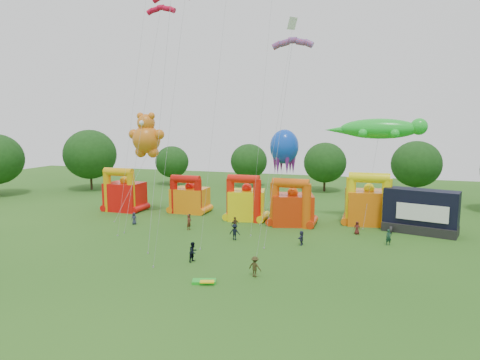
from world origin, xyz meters
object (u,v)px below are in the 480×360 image
(bouncy_castle_2, at_px, (246,202))
(stage_trailer, at_px, (421,212))
(teddy_bear_kite, at_px, (139,163))
(spectator_0, at_px, (134,218))
(spectator_4, at_px, (235,225))
(octopus_kite, at_px, (278,172))
(bouncy_castle_0, at_px, (124,194))
(gecko_kite, at_px, (375,153))

(bouncy_castle_2, xyz_separation_m, stage_trailer, (22.46, -0.11, 0.15))
(bouncy_castle_2, relative_size, teddy_bear_kite, 0.43)
(spectator_0, bearing_deg, bouncy_castle_2, 21.26)
(spectator_4, bearing_deg, teddy_bear_kite, -64.52)
(stage_trailer, distance_m, octopus_kite, 18.82)
(bouncy_castle_0, bearing_deg, teddy_bear_kite, -30.93)
(stage_trailer, distance_m, teddy_bear_kite, 38.28)
(bouncy_castle_2, bearing_deg, teddy_bear_kite, -171.35)
(bouncy_castle_0, xyz_separation_m, teddy_bear_kite, (4.29, -2.57, 5.15))
(teddy_bear_kite, relative_size, spectator_4, 7.65)
(bouncy_castle_0, bearing_deg, gecko_kite, 4.23)
(stage_trailer, distance_m, spectator_4, 22.86)
(stage_trailer, xyz_separation_m, spectator_0, (-35.85, -7.13, -1.80))
(bouncy_castle_0, distance_m, spectator_0, 9.93)
(bouncy_castle_2, relative_size, spectator_0, 4.02)
(bouncy_castle_0, relative_size, gecko_kite, 0.48)
(teddy_bear_kite, xyz_separation_m, spectator_4, (16.16, -4.72, -6.73))
(stage_trailer, xyz_separation_m, gecko_kite, (-5.63, 3.03, 6.86))
(gecko_kite, bearing_deg, octopus_kite, -174.20)
(gecko_kite, bearing_deg, bouncy_castle_0, -175.77)
(bouncy_castle_0, xyz_separation_m, spectator_4, (20.45, -7.29, -1.57))
(octopus_kite, height_order, spectator_4, octopus_kite)
(spectator_0, height_order, spectator_4, spectator_4)
(stage_trailer, height_order, spectator_0, stage_trailer)
(spectator_4, bearing_deg, spectator_0, -47.53)
(bouncy_castle_0, relative_size, teddy_bear_kite, 0.45)
(bouncy_castle_0, xyz_separation_m, octopus_kite, (23.87, 1.41, 4.14))
(teddy_bear_kite, distance_m, gecko_kite, 32.72)
(bouncy_castle_0, distance_m, octopus_kite, 24.27)
(stage_trailer, relative_size, spectator_4, 4.61)
(stage_trailer, bearing_deg, spectator_4, -162.24)
(stage_trailer, height_order, teddy_bear_kite, teddy_bear_kite)
(bouncy_castle_0, xyz_separation_m, bouncy_castle_2, (19.70, -0.23, -0.10))
(stage_trailer, height_order, gecko_kite, gecko_kite)
(bouncy_castle_0, relative_size, bouncy_castle_2, 1.04)
(gecko_kite, distance_m, spectator_4, 20.75)
(bouncy_castle_2, distance_m, teddy_bear_kite, 16.45)
(gecko_kite, height_order, spectator_0, gecko_kite)
(spectator_4, bearing_deg, bouncy_castle_2, -132.18)
(spectator_4, bearing_deg, bouncy_castle_0, -67.86)
(stage_trailer, xyz_separation_m, spectator_4, (-21.71, -6.96, -1.63))
(bouncy_castle_0, distance_m, bouncy_castle_2, 19.70)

